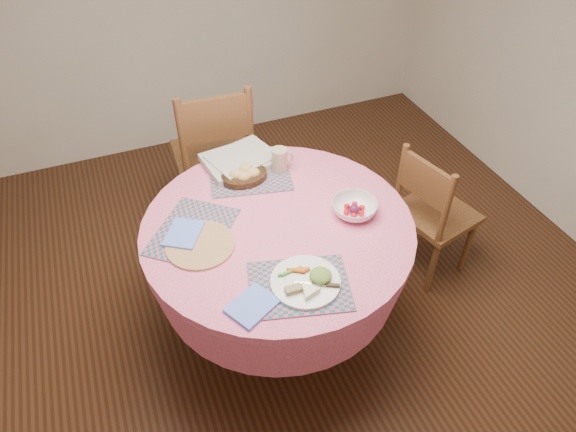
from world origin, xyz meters
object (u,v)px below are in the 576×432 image
object	(u,v)px
dining_table	(278,254)
fruit_bowl	(354,208)
dinner_plate	(308,281)
chair_right	(432,212)
bread_bowl	(244,175)
latte_mug	(280,160)
wicker_trivet	(200,245)
chair_back	(215,154)

from	to	relation	value
dining_table	fruit_bowl	world-z (taller)	fruit_bowl
dinner_plate	fruit_bowl	world-z (taller)	fruit_bowl
dining_table	dinner_plate	xyz separation A→B (m)	(-0.02, -0.38, 0.22)
dining_table	chair_right	xyz separation A→B (m)	(0.95, 0.09, -0.12)
bread_bowl	latte_mug	bearing A→B (deg)	3.24
dining_table	bread_bowl	xyz separation A→B (m)	(-0.04, 0.36, 0.23)
latte_mug	wicker_trivet	bearing A→B (deg)	-143.81
dining_table	fruit_bowl	xyz separation A→B (m)	(0.35, -0.07, 0.23)
latte_mug	fruit_bowl	xyz separation A→B (m)	(0.19, -0.44, -0.03)
dining_table	chair_right	distance (m)	0.96
chair_back	latte_mug	xyz separation A→B (m)	(0.20, -0.58, 0.29)
latte_mug	chair_back	bearing A→B (deg)	109.07
chair_back	latte_mug	size ratio (longest dim) A/B	8.36
latte_mug	fruit_bowl	world-z (taller)	latte_mug
chair_right	wicker_trivet	distance (m)	1.35
latte_mug	chair_right	bearing A→B (deg)	-19.78
dining_table	chair_back	xyz separation A→B (m)	(-0.04, 0.95, -0.03)
dining_table	fruit_bowl	size ratio (longest dim) A/B	5.55
chair_right	wicker_trivet	size ratio (longest dim) A/B	2.81
chair_back	wicker_trivet	bearing A→B (deg)	74.96
dinner_plate	wicker_trivet	bearing A→B (deg)	132.65
dining_table	wicker_trivet	size ratio (longest dim) A/B	4.13
wicker_trivet	dining_table	bearing A→B (deg)	1.05
dinner_plate	fruit_bowl	size ratio (longest dim) A/B	1.26
wicker_trivet	chair_back	bearing A→B (deg)	71.76
chair_back	dinner_plate	size ratio (longest dim) A/B	3.59
dining_table	bread_bowl	size ratio (longest dim) A/B	5.39
wicker_trivet	chair_right	bearing A→B (deg)	4.11
wicker_trivet	dinner_plate	xyz separation A→B (m)	(0.34, -0.37, 0.02)
chair_back	wicker_trivet	distance (m)	1.03
dinner_plate	fruit_bowl	distance (m)	0.48
chair_back	fruit_bowl	xyz separation A→B (m)	(0.39, -1.02, 0.25)
dinner_plate	dining_table	bearing A→B (deg)	87.28
dining_table	chair_right	world-z (taller)	chair_right
dining_table	chair_right	bearing A→B (deg)	5.27
chair_right	fruit_bowl	distance (m)	0.70
dining_table	chair_back	distance (m)	0.95
dining_table	latte_mug	size ratio (longest dim) A/B	10.24
dining_table	bread_bowl	bearing A→B (deg)	95.94
wicker_trivet	bread_bowl	bearing A→B (deg)	48.67
bread_bowl	wicker_trivet	bearing A→B (deg)	-131.33
dinner_plate	bread_bowl	xyz separation A→B (m)	(-0.02, 0.74, 0.01)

